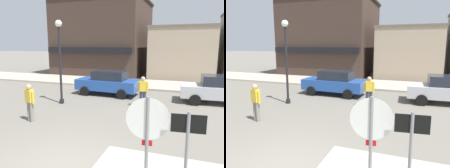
{
  "view_description": "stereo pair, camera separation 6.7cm",
  "coord_description": "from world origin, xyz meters",
  "views": [
    {
      "loc": [
        3.01,
        -4.49,
        3.25
      ],
      "look_at": [
        -0.18,
        4.5,
        1.5
      ],
      "focal_mm": 35.0,
      "sensor_mm": 36.0,
      "label": 1
    },
    {
      "loc": [
        3.07,
        -4.46,
        3.25
      ],
      "look_at": [
        -0.18,
        4.5,
        1.5
      ],
      "focal_mm": 35.0,
      "sensor_mm": 36.0,
      "label": 2
    }
  ],
  "objects": [
    {
      "name": "one_way_sign",
      "position": [
        3.06,
        -0.64,
        1.33
      ],
      "size": [
        0.6,
        0.08,
        2.1
      ],
      "color": "gray",
      "rests_on": "ground"
    },
    {
      "name": "kerb_far",
      "position": [
        0.0,
        12.58,
        0.07
      ],
      "size": [
        80.0,
        4.0,
        0.15
      ],
      "primitive_type": "cube",
      "color": "#A89E8C",
      "rests_on": "ground"
    },
    {
      "name": "pedestrian_crossing_near",
      "position": [
        0.82,
        6.44,
        0.87
      ],
      "size": [
        0.56,
        0.3,
        1.61
      ],
      "color": "#2D334C",
      "rests_on": "ground"
    },
    {
      "name": "parked_car_second",
      "position": [
        4.65,
        8.56,
        0.81
      ],
      "size": [
        4.07,
        2.02,
        1.56
      ],
      "color": "#B7B7BC",
      "rests_on": "ground"
    },
    {
      "name": "building_corner_shop",
      "position": [
        -6.15,
        18.97,
        3.99
      ],
      "size": [
        9.32,
        9.3,
        7.98
      ],
      "color": "#3D2D26",
      "rests_on": "ground"
    },
    {
      "name": "stop_sign",
      "position": [
        2.33,
        -0.6,
        1.52
      ],
      "size": [
        0.82,
        0.11,
        2.3
      ],
      "color": "gray",
      "rests_on": "ground"
    },
    {
      "name": "pedestrian_crossing_far",
      "position": [
        -3.22,
        2.73,
        0.87
      ],
      "size": [
        0.55,
        0.31,
        1.61
      ],
      "color": "gray",
      "rests_on": "ground"
    },
    {
      "name": "lamp_post",
      "position": [
        -3.55,
        5.65,
        2.96
      ],
      "size": [
        0.36,
        0.36,
        4.54
      ],
      "color": "black",
      "rests_on": "ground"
    },
    {
      "name": "building_storefront_left_near",
      "position": [
        2.26,
        18.13,
        2.44
      ],
      "size": [
        5.9,
        5.99,
        4.88
      ],
      "color": "tan",
      "rests_on": "ground"
    },
    {
      "name": "parked_car_nearest",
      "position": [
        -1.86,
        8.54,
        0.81
      ],
      "size": [
        4.07,
        2.01,
        1.56
      ],
      "color": "#234C9E",
      "rests_on": "ground"
    }
  ]
}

